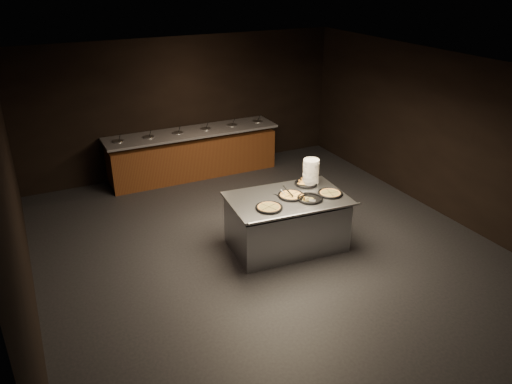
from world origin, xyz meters
TOP-DOWN VIEW (x-y plane):
  - room at (0.00, 0.00)m, footprint 7.02×8.02m
  - salad_bar at (0.00, 3.56)m, footprint 3.70×0.83m
  - serving_counter at (0.33, 0.04)m, footprint 1.94×1.34m
  - plate_stack at (0.94, 0.34)m, footprint 0.27×0.27m
  - pan_veggie_whole at (-0.11, -0.18)m, footprint 0.42×0.42m
  - pan_cheese_whole at (0.40, 0.04)m, footprint 0.43×0.43m
  - pan_cheese_slices_a at (0.86, 0.34)m, footprint 0.39×0.39m
  - pan_cheese_slices_b at (0.61, -0.18)m, footprint 0.41×0.41m
  - pan_veggie_slices at (1.00, -0.17)m, footprint 0.40×0.40m
  - server_left at (0.31, 0.08)m, footprint 0.21×0.34m
  - server_right at (0.51, -0.21)m, footprint 0.25×0.22m

SIDE VIEW (x-z plane):
  - serving_counter at x=0.33m, z-range -0.02..0.87m
  - salad_bar at x=0.00m, z-range -0.15..1.03m
  - pan_cheese_slices_b at x=0.61m, z-range 0.88..0.92m
  - pan_cheese_slices_a at x=0.86m, z-range 0.88..0.92m
  - pan_veggie_slices at x=1.00m, z-range 0.88..0.92m
  - pan_veggie_whole at x=-0.11m, z-range 0.88..0.92m
  - pan_cheese_whole at x=0.40m, z-range 0.88..0.92m
  - server_right at x=0.51m, z-range 0.88..1.03m
  - server_left at x=0.31m, z-range 0.88..1.06m
  - plate_stack at x=0.94m, z-range 0.88..1.31m
  - room at x=0.00m, z-range -0.01..2.91m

